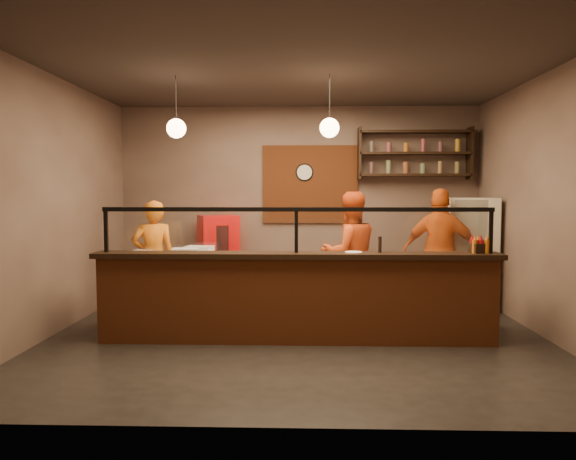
{
  "coord_description": "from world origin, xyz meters",
  "views": [
    {
      "loc": [
        0.08,
        -6.19,
        1.73
      ],
      "look_at": [
        -0.11,
        0.3,
        1.28
      ],
      "focal_mm": 32.0,
      "sensor_mm": 36.0,
      "label": 1
    }
  ],
  "objects_px": {
    "wall_clock": "(304,172)",
    "cook_mid": "(350,254)",
    "cook_left": "(154,258)",
    "fridge": "(469,253)",
    "red_cooler": "(219,257)",
    "pizza_dough": "(334,260)",
    "pepper_mill": "(380,244)",
    "condiment_caddy": "(479,248)",
    "cook_right": "(441,252)"
  },
  "relations": [
    {
      "from": "wall_clock",
      "to": "cook_mid",
      "type": "distance_m",
      "value": 1.92
    },
    {
      "from": "wall_clock",
      "to": "cook_left",
      "type": "bearing_deg",
      "value": -145.8
    },
    {
      "from": "fridge",
      "to": "red_cooler",
      "type": "bearing_deg",
      "value": 177.14
    },
    {
      "from": "pizza_dough",
      "to": "pepper_mill",
      "type": "relative_size",
      "value": 2.87
    },
    {
      "from": "cook_left",
      "to": "pepper_mill",
      "type": "relative_size",
      "value": 8.8
    },
    {
      "from": "cook_mid",
      "to": "condiment_caddy",
      "type": "relative_size",
      "value": 8.93
    },
    {
      "from": "cook_mid",
      "to": "wall_clock",
      "type": "bearing_deg",
      "value": -79.97
    },
    {
      "from": "wall_clock",
      "to": "pizza_dough",
      "type": "height_order",
      "value": "wall_clock"
    },
    {
      "from": "cook_mid",
      "to": "red_cooler",
      "type": "xyz_separation_m",
      "value": [
        -2.06,
        1.03,
        -0.19
      ]
    },
    {
      "from": "fridge",
      "to": "condiment_caddy",
      "type": "height_order",
      "value": "fridge"
    },
    {
      "from": "red_cooler",
      "to": "condiment_caddy",
      "type": "distance_m",
      "value": 4.2
    },
    {
      "from": "wall_clock",
      "to": "condiment_caddy",
      "type": "distance_m",
      "value": 3.52
    },
    {
      "from": "fridge",
      "to": "cook_mid",
      "type": "bearing_deg",
      "value": -160.31
    },
    {
      "from": "cook_right",
      "to": "condiment_caddy",
      "type": "distance_m",
      "value": 1.44
    },
    {
      "from": "pizza_dough",
      "to": "cook_left",
      "type": "bearing_deg",
      "value": 163.41
    },
    {
      "from": "wall_clock",
      "to": "cook_mid",
      "type": "height_order",
      "value": "wall_clock"
    },
    {
      "from": "wall_clock",
      "to": "red_cooler",
      "type": "distance_m",
      "value": 2.02
    },
    {
      "from": "pizza_dough",
      "to": "condiment_caddy",
      "type": "xyz_separation_m",
      "value": [
        1.64,
        -0.5,
        0.21
      ]
    },
    {
      "from": "red_cooler",
      "to": "pepper_mill",
      "type": "distance_m",
      "value": 3.35
    },
    {
      "from": "cook_left",
      "to": "pizza_dough",
      "type": "height_order",
      "value": "cook_left"
    },
    {
      "from": "cook_mid",
      "to": "condiment_caddy",
      "type": "distance_m",
      "value": 1.95
    },
    {
      "from": "cook_right",
      "to": "pizza_dough",
      "type": "distance_m",
      "value": 1.83
    },
    {
      "from": "cook_left",
      "to": "pizza_dough",
      "type": "distance_m",
      "value": 2.63
    },
    {
      "from": "cook_left",
      "to": "fridge",
      "type": "bearing_deg",
      "value": 167.57
    },
    {
      "from": "red_cooler",
      "to": "pizza_dough",
      "type": "distance_m",
      "value": 2.62
    },
    {
      "from": "cook_right",
      "to": "pepper_mill",
      "type": "distance_m",
      "value": 1.8
    },
    {
      "from": "wall_clock",
      "to": "red_cooler",
      "type": "xyz_separation_m",
      "value": [
        -1.41,
        -0.31,
        -1.41
      ]
    },
    {
      "from": "pepper_mill",
      "to": "red_cooler",
      "type": "bearing_deg",
      "value": 133.45
    },
    {
      "from": "red_cooler",
      "to": "fridge",
      "type": "bearing_deg",
      "value": -30.15
    },
    {
      "from": "red_cooler",
      "to": "pizza_dough",
      "type": "bearing_deg",
      "value": -69.05
    },
    {
      "from": "cook_mid",
      "to": "pepper_mill",
      "type": "distance_m",
      "value": 1.42
    },
    {
      "from": "cook_mid",
      "to": "pizza_dough",
      "type": "distance_m",
      "value": 0.92
    },
    {
      "from": "condiment_caddy",
      "to": "pepper_mill",
      "type": "relative_size",
      "value": 1.06
    },
    {
      "from": "red_cooler",
      "to": "cook_mid",
      "type": "bearing_deg",
      "value": -48.66
    },
    {
      "from": "wall_clock",
      "to": "fridge",
      "type": "height_order",
      "value": "wall_clock"
    },
    {
      "from": "red_cooler",
      "to": "pepper_mill",
      "type": "height_order",
      "value": "red_cooler"
    },
    {
      "from": "cook_mid",
      "to": "cook_left",
      "type": "bearing_deg",
      "value": -13.44
    },
    {
      "from": "fridge",
      "to": "pepper_mill",
      "type": "distance_m",
      "value": 2.49
    },
    {
      "from": "wall_clock",
      "to": "cook_left",
      "type": "xyz_separation_m",
      "value": [
        -2.15,
        -1.46,
        -1.28
      ]
    },
    {
      "from": "pizza_dough",
      "to": "condiment_caddy",
      "type": "height_order",
      "value": "condiment_caddy"
    },
    {
      "from": "cook_left",
      "to": "cook_mid",
      "type": "bearing_deg",
      "value": 162.69
    },
    {
      "from": "cook_left",
      "to": "condiment_caddy",
      "type": "xyz_separation_m",
      "value": [
        4.16,
        -1.25,
        0.29
      ]
    },
    {
      "from": "cook_right",
      "to": "pizza_dough",
      "type": "height_order",
      "value": "cook_right"
    },
    {
      "from": "pepper_mill",
      "to": "cook_left",
      "type": "bearing_deg",
      "value": 157.42
    },
    {
      "from": "fridge",
      "to": "red_cooler",
      "type": "height_order",
      "value": "fridge"
    },
    {
      "from": "fridge",
      "to": "cook_left",
      "type": "bearing_deg",
      "value": -167.49
    },
    {
      "from": "fridge",
      "to": "pepper_mill",
      "type": "bearing_deg",
      "value": -126.19
    },
    {
      "from": "cook_left",
      "to": "cook_mid",
      "type": "height_order",
      "value": "cook_mid"
    },
    {
      "from": "cook_left",
      "to": "cook_mid",
      "type": "distance_m",
      "value": 2.81
    },
    {
      "from": "cook_right",
      "to": "condiment_caddy",
      "type": "relative_size",
      "value": 9.16
    }
  ]
}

